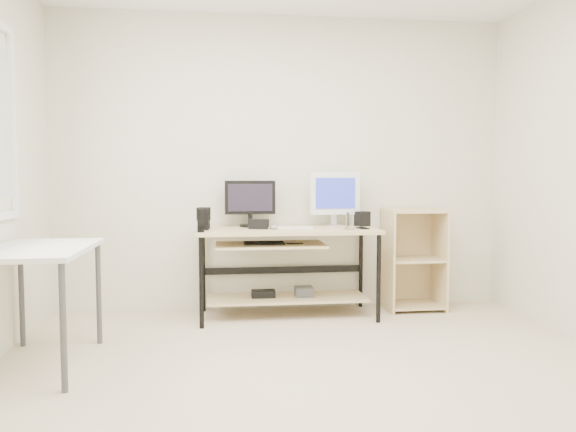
% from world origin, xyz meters
% --- Properties ---
extents(room, '(4.01, 4.01, 2.62)m').
position_xyz_m(room, '(-0.14, 0.04, 1.32)').
color(room, beige).
rests_on(room, ground).
extents(desk, '(1.50, 0.65, 0.75)m').
position_xyz_m(desk, '(-0.03, 1.66, 0.54)').
color(desk, '#D2BB85').
rests_on(desk, ground).
extents(side_table, '(0.60, 1.00, 0.75)m').
position_xyz_m(side_table, '(-1.68, 0.60, 0.67)').
color(side_table, white).
rests_on(side_table, ground).
extents(shelf_unit, '(0.50, 0.40, 0.90)m').
position_xyz_m(shelf_unit, '(1.15, 1.82, 0.45)').
color(shelf_unit, beige).
rests_on(shelf_unit, ground).
extents(black_monitor, '(0.44, 0.18, 0.40)m').
position_xyz_m(black_monitor, '(-0.30, 1.86, 0.98)').
color(black_monitor, black).
rests_on(black_monitor, desk).
extents(white_imac, '(0.45, 0.14, 0.48)m').
position_xyz_m(white_imac, '(0.45, 1.84, 1.03)').
color(white_imac, silver).
rests_on(white_imac, desk).
extents(keyboard, '(0.40, 0.16, 0.01)m').
position_xyz_m(keyboard, '(0.02, 1.66, 0.76)').
color(keyboard, white).
rests_on(keyboard, desk).
extents(mouse, '(0.07, 0.10, 0.03)m').
position_xyz_m(mouse, '(-0.12, 1.62, 0.77)').
color(mouse, '#ADADB2').
rests_on(mouse, desk).
extents(center_speaker, '(0.17, 0.12, 0.08)m').
position_xyz_m(center_speaker, '(-0.24, 1.64, 0.79)').
color(center_speaker, black).
rests_on(center_speaker, desk).
extents(speaker_left, '(0.12, 0.12, 0.18)m').
position_xyz_m(speaker_left, '(-0.70, 1.70, 0.84)').
color(speaker_left, black).
rests_on(speaker_left, desk).
extents(speaker_right, '(0.13, 0.13, 0.13)m').
position_xyz_m(speaker_right, '(0.69, 1.81, 0.81)').
color(speaker_right, black).
rests_on(speaker_right, desk).
extents(audio_controller, '(0.09, 0.05, 0.17)m').
position_xyz_m(audio_controller, '(-0.70, 1.59, 0.84)').
color(audio_controller, black).
rests_on(audio_controller, desk).
extents(volume_puck, '(0.06, 0.06, 0.02)m').
position_xyz_m(volume_puck, '(-0.71, 1.42, 0.76)').
color(volume_puck, black).
rests_on(volume_puck, desk).
extents(smartphone, '(0.09, 0.14, 0.01)m').
position_xyz_m(smartphone, '(0.62, 1.56, 0.75)').
color(smartphone, black).
rests_on(smartphone, desk).
extents(coaster, '(0.10, 0.10, 0.01)m').
position_xyz_m(coaster, '(0.50, 1.49, 0.75)').
color(coaster, olive).
rests_on(coaster, desk).
extents(drinking_glass, '(0.08, 0.08, 0.13)m').
position_xyz_m(drinking_glass, '(0.50, 1.49, 0.82)').
color(drinking_glass, white).
rests_on(drinking_glass, coaster).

